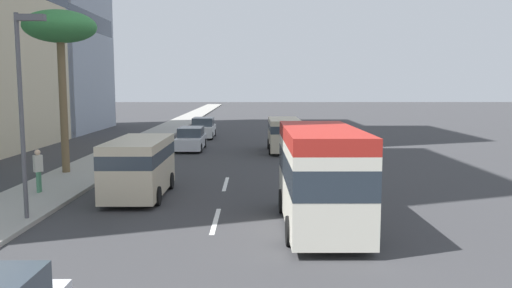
{
  "coord_description": "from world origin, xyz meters",
  "views": [
    {
      "loc": [
        -2.36,
        -1.24,
        4.48
      ],
      "look_at": [
        19.64,
        -1.38,
        1.91
      ],
      "focal_mm": 35.51,
      "sensor_mm": 36.0,
      "label": 1
    }
  ],
  "objects_px": {
    "minibus_sixth": "(320,174)",
    "street_lamp": "(24,93)",
    "car_fourth": "(203,128)",
    "palm_tree": "(60,30)",
    "car_fifth": "(191,139)",
    "pedestrian_near_lamp": "(38,169)",
    "van_second": "(139,164)",
    "van_lead": "(284,133)"
  },
  "relations": [
    {
      "from": "van_second",
      "to": "street_lamp",
      "type": "xyz_separation_m",
      "value": [
        -3.84,
        2.74,
        2.89
      ]
    },
    {
      "from": "car_fifth",
      "to": "minibus_sixth",
      "type": "distance_m",
      "value": 20.3
    },
    {
      "from": "van_second",
      "to": "palm_tree",
      "type": "height_order",
      "value": "palm_tree"
    },
    {
      "from": "car_fourth",
      "to": "street_lamp",
      "type": "relative_size",
      "value": 0.67
    },
    {
      "from": "van_lead",
      "to": "palm_tree",
      "type": "xyz_separation_m",
      "value": [
        -8.74,
        11.44,
        5.83
      ]
    },
    {
      "from": "minibus_sixth",
      "to": "pedestrian_near_lamp",
      "type": "bearing_deg",
      "value": 66.82
    },
    {
      "from": "minibus_sixth",
      "to": "street_lamp",
      "type": "distance_m",
      "value": 9.75
    },
    {
      "from": "van_second",
      "to": "pedestrian_near_lamp",
      "type": "relative_size",
      "value": 2.89
    },
    {
      "from": "pedestrian_near_lamp",
      "to": "street_lamp",
      "type": "bearing_deg",
      "value": 64.54
    },
    {
      "from": "van_lead",
      "to": "car_fourth",
      "type": "height_order",
      "value": "van_lead"
    },
    {
      "from": "car_fourth",
      "to": "car_fifth",
      "type": "bearing_deg",
      "value": -0.46
    },
    {
      "from": "van_second",
      "to": "car_fifth",
      "type": "bearing_deg",
      "value": 179.0
    },
    {
      "from": "pedestrian_near_lamp",
      "to": "street_lamp",
      "type": "xyz_separation_m",
      "value": [
        -4.01,
        -1.38,
        3.11
      ]
    },
    {
      "from": "van_lead",
      "to": "palm_tree",
      "type": "bearing_deg",
      "value": 127.38
    },
    {
      "from": "minibus_sixth",
      "to": "street_lamp",
      "type": "xyz_separation_m",
      "value": [
        0.61,
        9.41,
        2.5
      ]
    },
    {
      "from": "car_fifth",
      "to": "street_lamp",
      "type": "bearing_deg",
      "value": -9.14
    },
    {
      "from": "car_fifth",
      "to": "pedestrian_near_lamp",
      "type": "height_order",
      "value": "pedestrian_near_lamp"
    },
    {
      "from": "palm_tree",
      "to": "van_lead",
      "type": "bearing_deg",
      "value": -52.62
    },
    {
      "from": "van_lead",
      "to": "car_fourth",
      "type": "bearing_deg",
      "value": 34.67
    },
    {
      "from": "minibus_sixth",
      "to": "van_lead",
      "type": "bearing_deg",
      "value": 0.05
    },
    {
      "from": "minibus_sixth",
      "to": "car_fourth",
      "type": "bearing_deg",
      "value": 13.07
    },
    {
      "from": "car_fourth",
      "to": "palm_tree",
      "type": "distance_m",
      "value": 19.64
    },
    {
      "from": "van_lead",
      "to": "car_fifth",
      "type": "bearing_deg",
      "value": 80.49
    },
    {
      "from": "street_lamp",
      "to": "van_second",
      "type": "bearing_deg",
      "value": -35.53
    },
    {
      "from": "car_fifth",
      "to": "pedestrian_near_lamp",
      "type": "relative_size",
      "value": 2.64
    },
    {
      "from": "pedestrian_near_lamp",
      "to": "palm_tree",
      "type": "xyz_separation_m",
      "value": [
        4.81,
        0.67,
        5.99
      ]
    },
    {
      "from": "car_fifth",
      "to": "van_second",
      "type": "bearing_deg",
      "value": -1.0
    },
    {
      "from": "car_fourth",
      "to": "palm_tree",
      "type": "xyz_separation_m",
      "value": [
        -17.89,
        5.11,
        6.31
      ]
    },
    {
      "from": "car_fifth",
      "to": "palm_tree",
      "type": "relative_size",
      "value": 0.58
    },
    {
      "from": "minibus_sixth",
      "to": "pedestrian_near_lamp",
      "type": "height_order",
      "value": "minibus_sixth"
    },
    {
      "from": "car_fourth",
      "to": "van_second",
      "type": "bearing_deg",
      "value": -0.81
    },
    {
      "from": "street_lamp",
      "to": "pedestrian_near_lamp",
      "type": "bearing_deg",
      "value": 19.02
    },
    {
      "from": "van_second",
      "to": "palm_tree",
      "type": "relative_size",
      "value": 0.64
    },
    {
      "from": "van_second",
      "to": "street_lamp",
      "type": "bearing_deg",
      "value": -35.53
    },
    {
      "from": "van_lead",
      "to": "van_second",
      "type": "distance_m",
      "value": 15.24
    },
    {
      "from": "street_lamp",
      "to": "car_fifth",
      "type": "bearing_deg",
      "value": -9.14
    },
    {
      "from": "car_fourth",
      "to": "pedestrian_near_lamp",
      "type": "bearing_deg",
      "value": -11.08
    },
    {
      "from": "van_lead",
      "to": "minibus_sixth",
      "type": "height_order",
      "value": "minibus_sixth"
    },
    {
      "from": "van_second",
      "to": "pedestrian_near_lamp",
      "type": "height_order",
      "value": "van_second"
    },
    {
      "from": "van_second",
      "to": "pedestrian_near_lamp",
      "type": "distance_m",
      "value": 4.13
    },
    {
      "from": "car_fifth",
      "to": "street_lamp",
      "type": "distance_m",
      "value": 19.18
    },
    {
      "from": "pedestrian_near_lamp",
      "to": "palm_tree",
      "type": "relative_size",
      "value": 0.22
    }
  ]
}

